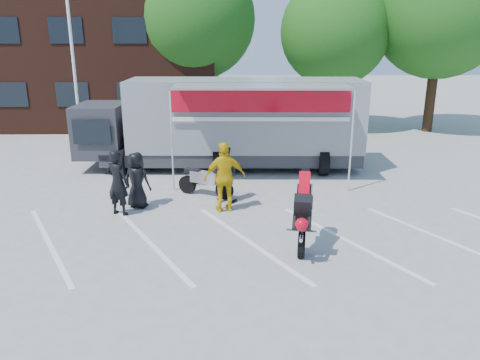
{
  "coord_description": "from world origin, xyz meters",
  "views": [
    {
      "loc": [
        -0.22,
        -9.36,
        4.78
      ],
      "look_at": [
        0.0,
        1.85,
        1.3
      ],
      "focal_mm": 35.0,
      "sensor_mm": 36.0,
      "label": 1
    }
  ],
  "objects_px": {
    "flagpole": "(77,28)",
    "tree_mid": "(335,32)",
    "spectator_leather_c": "(224,174)",
    "spectator_leather_b": "(118,183)",
    "parked_motorcycle": "(206,196)",
    "tree_right": "(441,12)",
    "spectator_hivis": "(225,177)",
    "tree_left": "(196,19)",
    "spectator_leather_a": "(137,180)",
    "stunt_bike_rider": "(302,244)",
    "transporter_truck": "(232,167)"
  },
  "relations": [
    {
      "from": "flagpole",
      "to": "tree_mid",
      "type": "height_order",
      "value": "flagpole"
    },
    {
      "from": "flagpole",
      "to": "spectator_leather_c",
      "type": "height_order",
      "value": "flagpole"
    },
    {
      "from": "flagpole",
      "to": "spectator_leather_b",
      "type": "distance_m",
      "value": 8.73
    },
    {
      "from": "parked_motorcycle",
      "to": "flagpole",
      "type": "bearing_deg",
      "value": 70.08
    },
    {
      "from": "tree_right",
      "to": "spectator_hivis",
      "type": "distance_m",
      "value": 16.18
    },
    {
      "from": "spectator_leather_b",
      "to": "flagpole",
      "type": "bearing_deg",
      "value": -42.84
    },
    {
      "from": "tree_left",
      "to": "spectator_hivis",
      "type": "xyz_separation_m",
      "value": [
        1.61,
        -12.89,
        -4.57
      ]
    },
    {
      "from": "spectator_hivis",
      "to": "flagpole",
      "type": "bearing_deg",
      "value": -63.98
    },
    {
      "from": "parked_motorcycle",
      "to": "spectator_hivis",
      "type": "xyz_separation_m",
      "value": [
        0.62,
        -1.28,
        1.0
      ]
    },
    {
      "from": "tree_right",
      "to": "spectator_leather_a",
      "type": "bearing_deg",
      "value": -139.48
    },
    {
      "from": "stunt_bike_rider",
      "to": "spectator_leather_b",
      "type": "height_order",
      "value": "spectator_leather_b"
    },
    {
      "from": "stunt_bike_rider",
      "to": "spectator_leather_b",
      "type": "distance_m",
      "value": 5.3
    },
    {
      "from": "flagpole",
      "to": "stunt_bike_rider",
      "type": "height_order",
      "value": "flagpole"
    },
    {
      "from": "spectator_leather_a",
      "to": "stunt_bike_rider",
      "type": "bearing_deg",
      "value": 170.65
    },
    {
      "from": "tree_right",
      "to": "parked_motorcycle",
      "type": "relative_size",
      "value": 4.73
    },
    {
      "from": "flagpole",
      "to": "transporter_truck",
      "type": "xyz_separation_m",
      "value": [
        6.05,
        -2.33,
        -5.05
      ]
    },
    {
      "from": "spectator_leather_c",
      "to": "transporter_truck",
      "type": "bearing_deg",
      "value": -72.85
    },
    {
      "from": "tree_left",
      "to": "stunt_bike_rider",
      "type": "distance_m",
      "value": 16.51
    },
    {
      "from": "tree_mid",
      "to": "spectator_hivis",
      "type": "xyz_separation_m",
      "value": [
        -5.39,
        -11.89,
        -3.95
      ]
    },
    {
      "from": "tree_right",
      "to": "spectator_leather_b",
      "type": "height_order",
      "value": "tree_right"
    },
    {
      "from": "spectator_leather_b",
      "to": "spectator_hivis",
      "type": "relative_size",
      "value": 0.92
    },
    {
      "from": "tree_mid",
      "to": "tree_right",
      "type": "relative_size",
      "value": 0.84
    },
    {
      "from": "tree_left",
      "to": "stunt_bike_rider",
      "type": "xyz_separation_m",
      "value": [
        3.48,
        -15.15,
        -5.57
      ]
    },
    {
      "from": "tree_right",
      "to": "spectator_leather_a",
      "type": "distance_m",
      "value": 17.73
    },
    {
      "from": "stunt_bike_rider",
      "to": "spectator_leather_c",
      "type": "height_order",
      "value": "spectator_leather_c"
    },
    {
      "from": "parked_motorcycle",
      "to": "spectator_leather_c",
      "type": "relative_size",
      "value": 1.14
    },
    {
      "from": "spectator_hivis",
      "to": "spectator_leather_c",
      "type": "bearing_deg",
      "value": -101.57
    },
    {
      "from": "spectator_leather_a",
      "to": "spectator_hivis",
      "type": "height_order",
      "value": "spectator_hivis"
    },
    {
      "from": "flagpole",
      "to": "tree_right",
      "type": "bearing_deg",
      "value": 15.48
    },
    {
      "from": "spectator_leather_a",
      "to": "spectator_hivis",
      "type": "relative_size",
      "value": 0.82
    },
    {
      "from": "spectator_leather_b",
      "to": "parked_motorcycle",
      "type": "bearing_deg",
      "value": -122.28
    },
    {
      "from": "transporter_truck",
      "to": "spectator_leather_c",
      "type": "relative_size",
      "value": 6.06
    },
    {
      "from": "tree_mid",
      "to": "spectator_leather_b",
      "type": "distance_m",
      "value": 15.24
    },
    {
      "from": "stunt_bike_rider",
      "to": "parked_motorcycle",
      "type": "bearing_deg",
      "value": 135.99
    },
    {
      "from": "tree_right",
      "to": "stunt_bike_rider",
      "type": "bearing_deg",
      "value": -121.98
    },
    {
      "from": "tree_right",
      "to": "spectator_leather_b",
      "type": "distance_m",
      "value": 18.36
    },
    {
      "from": "flagpole",
      "to": "spectator_hivis",
      "type": "xyz_separation_m",
      "value": [
        5.85,
        -6.89,
        -4.06
      ]
    },
    {
      "from": "tree_mid",
      "to": "spectator_hivis",
      "type": "height_order",
      "value": "tree_mid"
    },
    {
      "from": "spectator_hivis",
      "to": "spectator_leather_a",
      "type": "bearing_deg",
      "value": -22.31
    },
    {
      "from": "tree_right",
      "to": "transporter_truck",
      "type": "xyz_separation_m",
      "value": [
        -10.19,
        -6.83,
        -5.88
      ]
    },
    {
      "from": "transporter_truck",
      "to": "stunt_bike_rider",
      "type": "height_order",
      "value": "transporter_truck"
    },
    {
      "from": "tree_right",
      "to": "spectator_leather_c",
      "type": "xyz_separation_m",
      "value": [
        -10.43,
        -10.55,
        -5.03
      ]
    },
    {
      "from": "parked_motorcycle",
      "to": "spectator_leather_a",
      "type": "xyz_separation_m",
      "value": [
        -1.91,
        -0.92,
        0.82
      ]
    },
    {
      "from": "stunt_bike_rider",
      "to": "spectator_leather_c",
      "type": "distance_m",
      "value": 3.74
    },
    {
      "from": "tree_mid",
      "to": "spectator_leather_b",
      "type": "relative_size",
      "value": 4.17
    },
    {
      "from": "transporter_truck",
      "to": "spectator_leather_a",
      "type": "distance_m",
      "value": 5.08
    },
    {
      "from": "tree_mid",
      "to": "spectator_leather_b",
      "type": "bearing_deg",
      "value": -124.5
    },
    {
      "from": "tree_mid",
      "to": "spectator_leather_c",
      "type": "distance_m",
      "value": 12.98
    },
    {
      "from": "flagpole",
      "to": "stunt_bike_rider",
      "type": "relative_size",
      "value": 3.9
    },
    {
      "from": "spectator_leather_a",
      "to": "spectator_leather_c",
      "type": "bearing_deg",
      "value": -147.54
    }
  ]
}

